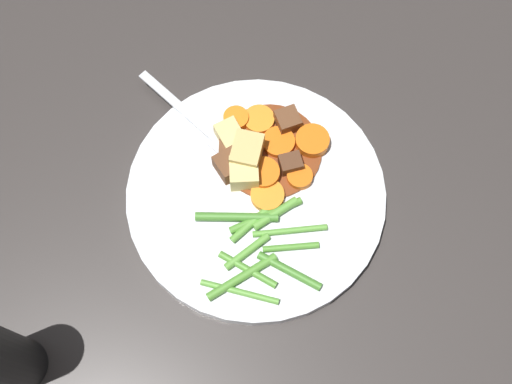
{
  "coord_description": "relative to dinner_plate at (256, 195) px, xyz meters",
  "views": [
    {
      "loc": [
        -0.22,
        -0.09,
        0.62
      ],
      "look_at": [
        0.0,
        0.0,
        0.02
      ],
      "focal_mm": 44.09,
      "sensor_mm": 36.0,
      "label": 1
    }
  ],
  "objects": [
    {
      "name": "meat_chunk_1",
      "position": [
        0.03,
        0.04,
        0.02
      ],
      "size": [
        0.03,
        0.03,
        0.02
      ],
      "primitive_type": "cube",
      "rotation": [
        0.0,
        0.0,
        5.12
      ],
      "color": "brown",
      "rests_on": "dinner_plate"
    },
    {
      "name": "green_bean_6",
      "position": [
        -0.02,
        -0.03,
        0.01
      ],
      "size": [
        0.05,
        0.04,
        0.01
      ],
      "primitive_type": "cylinder",
      "rotation": [
        0.0,
        1.57,
        5.72
      ],
      "color": "#66AD42",
      "rests_on": "dinner_plate"
    },
    {
      "name": "green_bean_9",
      "position": [
        -0.06,
        -0.06,
        0.01
      ],
      "size": [
        0.01,
        0.07,
        0.01
      ],
      "primitive_type": "cylinder",
      "rotation": [
        0.0,
        1.57,
        4.63
      ],
      "color": "#4C8E33",
      "rests_on": "dinner_plate"
    },
    {
      "name": "potato_chunk_0",
      "position": [
        0.04,
        0.05,
        0.02
      ],
      "size": [
        0.04,
        0.04,
        0.02
      ],
      "primitive_type": "cube",
      "rotation": [
        0.0,
        0.0,
        2.47
      ],
      "color": "#E5CC7A",
      "rests_on": "dinner_plate"
    },
    {
      "name": "carrot_slice_1",
      "position": [
        0.08,
        0.03,
        0.01
      ],
      "size": [
        0.04,
        0.04,
        0.01
      ],
      "primitive_type": "cylinder",
      "rotation": [
        0.0,
        0.0,
        1.88
      ],
      "color": "orange",
      "rests_on": "dinner_plate"
    },
    {
      "name": "meat_chunk_3",
      "position": [
        0.08,
        0.0,
        0.02
      ],
      "size": [
        0.03,
        0.03,
        0.02
      ],
      "primitive_type": "cube",
      "rotation": [
        0.0,
        0.0,
        5.49
      ],
      "color": "brown",
      "rests_on": "dinner_plate"
    },
    {
      "name": "green_bean_8",
      "position": [
        -0.06,
        -0.02,
        0.01
      ],
      "size": [
        0.05,
        0.03,
        0.01
      ],
      "primitive_type": "cylinder",
      "rotation": [
        0.0,
        1.57,
        5.79
      ],
      "color": "#66AD42",
      "rests_on": "dinner_plate"
    },
    {
      "name": "green_bean_1",
      "position": [
        -0.04,
        -0.06,
        0.01
      ],
      "size": [
        0.03,
        0.05,
        0.01
      ],
      "primitive_type": "cylinder",
      "rotation": [
        0.0,
        1.57,
        5.21
      ],
      "color": "#599E38",
      "rests_on": "dinner_plate"
    },
    {
      "name": "potato_chunk_2",
      "position": [
        0.01,
        0.02,
        0.02
      ],
      "size": [
        0.04,
        0.04,
        0.03
      ],
      "primitive_type": "cube",
      "rotation": [
        0.0,
        0.0,
        3.61
      ],
      "color": "#E5CC7A",
      "rests_on": "dinner_plate"
    },
    {
      "name": "green_bean_3",
      "position": [
        -0.09,
        -0.02,
        0.01
      ],
      "size": [
        0.07,
        0.05,
        0.01
      ],
      "primitive_type": "cylinder",
      "rotation": [
        0.0,
        1.57,
        5.68
      ],
      "color": "#599E38",
      "rests_on": "dinner_plate"
    },
    {
      "name": "carrot_slice_2",
      "position": [
        0.0,
        -0.01,
        0.01
      ],
      "size": [
        0.05,
        0.05,
        0.01
      ],
      "primitive_type": "cylinder",
      "rotation": [
        0.0,
        0.0,
        1.05
      ],
      "color": "orange",
      "rests_on": "dinner_plate"
    },
    {
      "name": "green_bean_7",
      "position": [
        -0.02,
        -0.02,
        0.01
      ],
      "size": [
        0.06,
        0.06,
        0.01
      ],
      "primitive_type": "cylinder",
      "rotation": [
        0.0,
        1.57,
        5.55
      ],
      "color": "#599E38",
      "rests_on": "dinner_plate"
    },
    {
      "name": "carrot_slice_4",
      "position": [
        0.07,
        0.05,
        0.01
      ],
      "size": [
        0.04,
        0.04,
        0.01
      ],
      "primitive_type": "cylinder",
      "rotation": [
        0.0,
        0.0,
        2.09
      ],
      "color": "orange",
      "rests_on": "dinner_plate"
    },
    {
      "name": "carrot_slice_3",
      "position": [
        0.03,
        -0.04,
        0.01
      ],
      "size": [
        0.04,
        0.04,
        0.01
      ],
      "primitive_type": "cylinder",
      "rotation": [
        0.0,
        0.0,
        4.32
      ],
      "color": "orange",
      "rests_on": "dinner_plate"
    },
    {
      "name": "fork",
      "position": [
        0.05,
        0.08,
        0.01
      ],
      "size": [
        0.07,
        0.17,
        0.0
      ],
      "color": "silver",
      "rests_on": "dinner_plate"
    },
    {
      "name": "carrot_slice_6",
      "position": [
        0.06,
        -0.0,
        0.01
      ],
      "size": [
        0.04,
        0.04,
        0.01
      ],
      "primitive_type": "cylinder",
      "rotation": [
        0.0,
        0.0,
        6.13
      ],
      "color": "orange",
      "rests_on": "dinner_plate"
    },
    {
      "name": "meat_chunk_0",
      "position": [
        0.01,
        0.03,
        0.02
      ],
      "size": [
        0.04,
        0.04,
        0.02
      ],
      "primitive_type": "cube",
      "rotation": [
        0.0,
        0.0,
        2.54
      ],
      "color": "brown",
      "rests_on": "dinner_plate"
    },
    {
      "name": "green_bean_5",
      "position": [
        -0.03,
        -0.01,
        0.01
      ],
      "size": [
        0.06,
        0.03,
        0.01
      ],
      "primitive_type": "cylinder",
      "rotation": [
        0.0,
        1.57,
        5.88
      ],
      "color": "#66AD42",
      "rests_on": "dinner_plate"
    },
    {
      "name": "green_bean_10",
      "position": [
        -0.03,
        -0.05,
        0.01
      ],
      "size": [
        0.04,
        0.07,
        0.01
      ],
      "primitive_type": "cylinder",
      "rotation": [
        0.0,
        1.57,
        5.23
      ],
      "color": "#66AD42",
      "rests_on": "dinner_plate"
    },
    {
      "name": "meat_chunk_2",
      "position": [
        0.04,
        -0.02,
        0.02
      ],
      "size": [
        0.03,
        0.03,
        0.02
      ],
      "primitive_type": "cube",
      "rotation": [
        0.0,
        0.0,
        0.67
      ],
      "color": "#56331E",
      "rests_on": "dinner_plate"
    },
    {
      "name": "dinner_plate",
      "position": [
        0.0,
        0.0,
        0.0
      ],
      "size": [
        0.27,
        0.27,
        0.02
      ],
      "primitive_type": "cylinder",
      "color": "white",
      "rests_on": "ground_plane"
    },
    {
      "name": "green_bean_4",
      "position": [
        -0.08,
        -0.03,
        0.01
      ],
      "size": [
        0.01,
        0.06,
        0.01
      ],
      "primitive_type": "cylinder",
      "rotation": [
        0.0,
        1.57,
        4.6
      ],
      "color": "#599E38",
      "rests_on": "dinner_plate"
    },
    {
      "name": "potato_chunk_1",
      "position": [
        0.03,
        0.02,
        0.02
      ],
      "size": [
        0.04,
        0.04,
        0.03
      ],
      "primitive_type": "cube",
      "rotation": [
        0.0,
        0.0,
        3.33
      ],
      "color": "#DBBC6B",
      "rests_on": "dinner_plate"
    },
    {
      "name": "carrot_slice_5",
      "position": [
        0.07,
        -0.03,
        0.01
      ],
      "size": [
        0.05,
        0.05,
        0.01
      ],
      "primitive_type": "cylinder",
      "rotation": [
        0.0,
        0.0,
        3.87
      ],
      "color": "orange",
      "rests_on": "dinner_plate"
    },
    {
      "name": "green_bean_0",
      "position": [
        -0.1,
        -0.03,
        0.01
      ],
      "size": [
        0.02,
        0.08,
        0.01
      ],
      "primitive_type": "cylinder",
      "rotation": [
        0.0,
        1.57,
        4.87
      ],
      "color": "#66AD42",
      "rests_on": "dinner_plate"
    },
    {
      "name": "ground_plane",
      "position": [
        0.0,
        0.0,
        -0.01
      ],
      "size": [
        3.0,
        3.0,
        0.0
      ],
      "primitive_type": "plane",
      "color": "#383330"
    },
    {
      "name": "green_bean_2",
      "position": [
        -0.03,
        0.01,
        0.01
      ],
      "size": [
        0.04,
        0.08,
        0.01
      ],
      "primitive_type": "cylinder",
      "rotation": [
        0.0,
        1.57,
        5.11
      ],
      "color": "#4C8E33",
      "rests_on": "dinner_plate"
    },
    {
      "name": "stew_sauce",
      "position": [
        0.05,
        0.01,
        0.01
      ],
      "size": [
        0.11,
        0.11,
        0.0
      ],
      "primitive_type": "cylinder",
      "color": "brown",
      "rests_on": "dinner_plate"
    },
    {
      "name": "carrot_slice_0",
      "position": [
        0.02,
        0.0,
        0.01
      ],
      "size": [
        0.05,
        0.05,
        0.01
      ],
      "primitive_type": "cylinder",
      "rotation": [
        0.0,
        0.0,
        0.98
      ],
      "color": "orange",
      "rests_on": "dinner_plate"
    }
  ]
}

